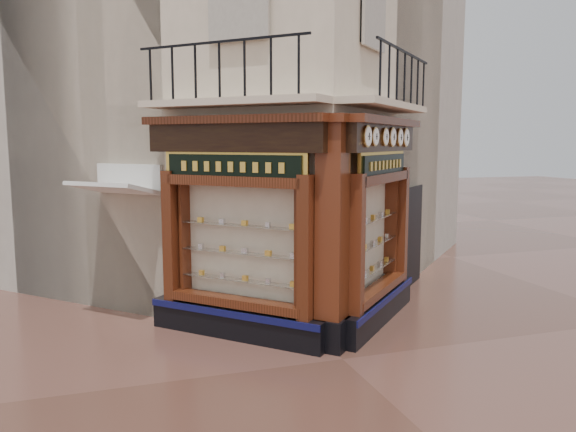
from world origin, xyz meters
name	(u,v)px	position (x,y,z in m)	size (l,w,h in m)	color
ground	(343,359)	(0.00, 0.00, 0.00)	(80.00, 80.00, 0.00)	#4F2F24
main_building	(248,44)	(0.00, 6.16, 6.00)	(8.00, 8.00, 12.00)	beige
neighbour_left	(142,72)	(-2.47, 8.63, 5.50)	(8.00, 8.00, 11.00)	#B7AEA0
neighbour_right	(306,78)	(2.47, 8.63, 5.50)	(8.00, 8.00, 11.00)	#B7AEA0
shopfront_left	(236,230)	(-1.41, 1.57, 1.98)	(2.86, 2.86, 3.98)	black
shopfront_right	(378,223)	(1.41, 1.57, 1.98)	(2.86, 2.86, 3.98)	black
corner_pilaster	(332,237)	(0.00, 0.50, 1.95)	(0.85, 0.85, 3.98)	black
balcony	(312,103)	(0.00, 1.49, 4.22)	(5.94, 2.97, 1.03)	beige
clock_a	(367,136)	(0.63, 0.52, 3.62)	(0.30, 0.30, 0.37)	#B7883D
clock_b	(375,137)	(0.91, 0.81, 3.62)	(0.27, 0.27, 0.34)	#B7883D
clock_c	(385,137)	(1.33, 1.23, 3.62)	(0.27, 0.27, 0.33)	#B7883D
clock_d	(392,137)	(1.66, 1.55, 3.62)	(0.30, 0.30, 0.37)	#B7883D
clock_e	(400,137)	(2.02, 1.91, 3.62)	(0.29, 0.29, 0.36)	#B7883D
clock_f	(406,137)	(2.34, 2.24, 3.62)	(0.31, 0.31, 0.39)	#B7883D
awning	(119,321)	(-3.44, 3.23, 0.00)	(1.64, 0.98, 0.08)	silver
signboard_left	(233,167)	(-1.46, 1.51, 3.10)	(2.09, 2.09, 0.56)	gold
signboard_right	(383,165)	(1.46, 1.51, 3.10)	(1.91, 1.91, 0.51)	gold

